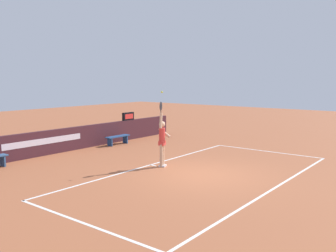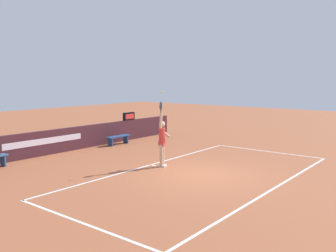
{
  "view_description": "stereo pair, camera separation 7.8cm",
  "coord_description": "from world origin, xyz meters",
  "px_view_note": "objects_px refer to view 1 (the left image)",
  "views": [
    {
      "loc": [
        -10.64,
        -6.75,
        3.34
      ],
      "look_at": [
        0.34,
        1.78,
        1.55
      ],
      "focal_mm": 39.21,
      "sensor_mm": 36.0,
      "label": 1
    },
    {
      "loc": [
        -10.59,
        -6.81,
        3.34
      ],
      "look_at": [
        0.34,
        1.78,
        1.55
      ],
      "focal_mm": 39.21,
      "sensor_mm": 36.0,
      "label": 2
    }
  ],
  "objects_px": {
    "speed_display": "(128,116)",
    "courtside_bench_near": "(118,138)",
    "tennis_ball": "(162,92)",
    "tennis_player": "(162,140)"
  },
  "relations": [
    {
      "from": "courtside_bench_near",
      "to": "tennis_player",
      "type": "bearing_deg",
      "value": -115.73
    },
    {
      "from": "tennis_ball",
      "to": "courtside_bench_near",
      "type": "distance_m",
      "value": 6.07
    },
    {
      "from": "speed_display",
      "to": "tennis_ball",
      "type": "xyz_separation_m",
      "value": [
        -3.95,
        -5.56,
        1.56
      ]
    },
    {
      "from": "speed_display",
      "to": "courtside_bench_near",
      "type": "height_order",
      "value": "speed_display"
    },
    {
      "from": "speed_display",
      "to": "courtside_bench_near",
      "type": "xyz_separation_m",
      "value": [
        -1.45,
        -0.64,
        -0.96
      ]
    },
    {
      "from": "speed_display",
      "to": "tennis_ball",
      "type": "relative_size",
      "value": 10.99
    },
    {
      "from": "speed_display",
      "to": "courtside_bench_near",
      "type": "relative_size",
      "value": 0.55
    },
    {
      "from": "courtside_bench_near",
      "to": "speed_display",
      "type": "bearing_deg",
      "value": 23.9
    },
    {
      "from": "speed_display",
      "to": "tennis_player",
      "type": "xyz_separation_m",
      "value": [
        -3.74,
        -5.39,
        -0.26
      ]
    },
    {
      "from": "tennis_player",
      "to": "courtside_bench_near",
      "type": "height_order",
      "value": "tennis_player"
    }
  ]
}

